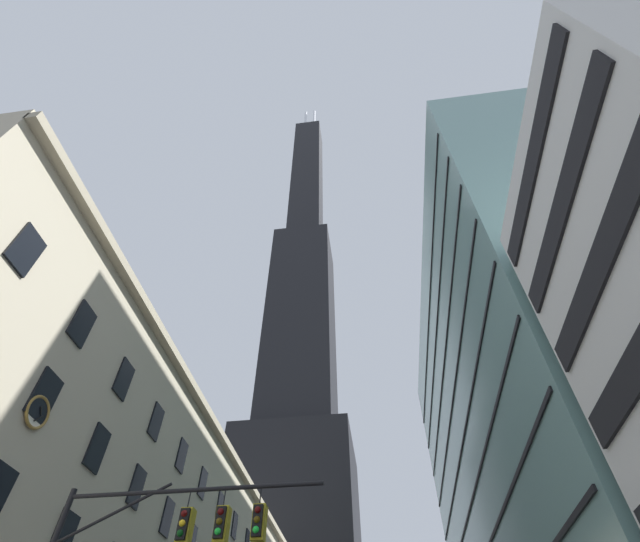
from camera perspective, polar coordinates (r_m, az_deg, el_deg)
dark_skyscraper at (r=112.15m, az=-2.63°, el=-12.42°), size 24.14×24.14×221.99m
glass_office_midrise at (r=47.79m, az=27.69°, el=-18.87°), size 16.58×48.26×41.62m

